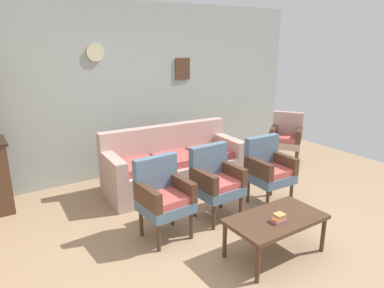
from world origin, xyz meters
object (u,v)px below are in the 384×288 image
armchair_by_doorway (216,179)px  armchair_row_middle (268,168)px  floral_couch (174,167)px  armchair_near_couch_end (163,195)px  book_stack_on_table (279,218)px  coffee_table (276,221)px  wingback_chair_by_fireplace (286,136)px

armchair_by_doorway → armchair_row_middle: 0.83m
armchair_by_doorway → armchair_row_middle: same height
floral_couch → armchair_near_couch_end: (-0.79, -1.12, 0.17)m
book_stack_on_table → floral_couch: bearing=88.2°
armchair_row_middle → coffee_table: size_ratio=0.90×
armchair_by_doorway → armchair_near_couch_end: bearing=-177.2°
armchair_near_couch_end → wingback_chair_by_fireplace: 3.15m
wingback_chair_by_fireplace → book_stack_on_table: 3.02m
floral_couch → armchair_row_middle: (0.79, -1.15, 0.17)m
floral_couch → armchair_row_middle: 1.40m
armchair_near_couch_end → armchair_row_middle: 1.58m
wingback_chair_by_fireplace → armchair_row_middle: bearing=-145.2°
armchair_by_doorway → coffee_table: (0.02, -0.98, -0.12)m
floral_couch → wingback_chair_by_fireplace: 2.22m
coffee_table → armchair_near_couch_end: bearing=129.2°
armchair_row_middle → book_stack_on_table: armchair_row_middle is taller
armchair_by_doorway → wingback_chair_by_fireplace: (2.25, 0.92, 0.00)m
armchair_row_middle → coffee_table: (-0.80, -0.92, -0.12)m
armchair_by_doorway → wingback_chair_by_fireplace: 2.43m
floral_couch → armchair_near_couch_end: size_ratio=2.30×
floral_couch → wingback_chair_by_fireplace: same height
floral_couch → wingback_chair_by_fireplace: bearing=-4.1°
armchair_near_couch_end → armchair_by_doorway: size_ratio=1.00×
floral_couch → armchair_by_doorway: 1.10m
coffee_table → floral_couch: bearing=89.5°
armchair_near_couch_end → armchair_row_middle: same height
armchair_near_couch_end → coffee_table: (0.77, -0.95, -0.12)m
armchair_near_couch_end → armchair_row_middle: bearing=-1.1°
armchair_by_doorway → armchair_row_middle: (0.82, -0.07, 0.00)m
coffee_table → book_stack_on_table: 0.12m
armchair_by_doorway → book_stack_on_table: armchair_by_doorway is taller
floral_couch → armchair_near_couch_end: 1.38m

